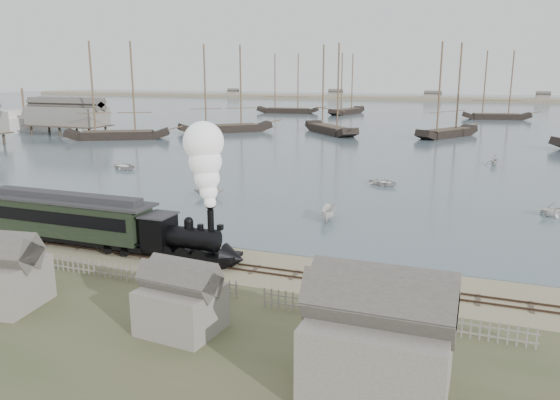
% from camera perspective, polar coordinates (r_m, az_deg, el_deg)
% --- Properties ---
extents(ground, '(600.00, 600.00, 0.00)m').
position_cam_1_polar(ground, '(41.62, -4.09, -6.06)').
color(ground, tan).
rests_on(ground, ground).
extents(harbor_water, '(600.00, 336.00, 0.06)m').
position_cam_1_polar(harbor_water, '(206.73, 16.27, 8.89)').
color(harbor_water, '#465864').
rests_on(harbor_water, ground).
extents(rail_track, '(120.00, 1.80, 0.16)m').
position_cam_1_polar(rail_track, '(39.91, -5.30, -6.88)').
color(rail_track, '#3B2A20').
rests_on(rail_track, ground).
extents(picket_fence_west, '(19.00, 0.10, 1.20)m').
position_cam_1_polar(picket_fence_west, '(39.26, -17.21, -7.85)').
color(picket_fence_west, slate).
rests_on(picket_fence_west, ground).
extents(picket_fence_east, '(15.00, 0.10, 1.20)m').
position_cam_1_polar(picket_fence_east, '(31.54, 11.41, -12.84)').
color(picket_fence_east, slate).
rests_on(picket_fence_east, ground).
extents(shed_left, '(5.00, 4.00, 4.10)m').
position_cam_1_polar(shed_left, '(37.53, -27.20, -9.76)').
color(shed_left, slate).
rests_on(shed_left, ground).
extents(shed_mid, '(4.00, 3.50, 3.60)m').
position_cam_1_polar(shed_mid, '(30.97, -10.18, -13.29)').
color(shed_mid, slate).
rests_on(shed_mid, ground).
extents(shed_right, '(6.00, 5.00, 5.10)m').
position_cam_1_polar(shed_right, '(25.84, 10.02, -19.05)').
color(shed_right, slate).
rests_on(shed_right, ground).
extents(far_spit, '(500.00, 20.00, 1.80)m').
position_cam_1_polar(far_spit, '(286.42, 17.65, 9.85)').
color(far_spit, tan).
rests_on(far_spit, ground).
extents(locomotive, '(8.03, 3.00, 10.01)m').
position_cam_1_polar(locomotive, '(39.59, -8.32, -0.23)').
color(locomotive, black).
rests_on(locomotive, ground).
extents(passenger_coach, '(15.52, 2.99, 3.77)m').
position_cam_1_polar(passenger_coach, '(47.15, -21.34, -1.65)').
color(passenger_coach, black).
rests_on(passenger_coach, ground).
extents(beached_dinghy, '(3.67, 4.60, 0.85)m').
position_cam_1_polar(beached_dinghy, '(51.58, -23.24, -2.82)').
color(beached_dinghy, silver).
rests_on(beached_dinghy, ground).
extents(rowboat_0, '(3.98, 3.25, 0.72)m').
position_cam_1_polar(rowboat_0, '(61.05, -20.09, -0.19)').
color(rowboat_0, silver).
rests_on(rowboat_0, harbor_water).
extents(rowboat_1, '(3.94, 4.19, 1.76)m').
position_cam_1_polar(rowboat_1, '(61.42, -7.46, 1.09)').
color(rowboat_1, silver).
rests_on(rowboat_1, harbor_water).
extents(rowboat_2, '(3.56, 1.81, 1.31)m').
position_cam_1_polar(rowboat_2, '(51.72, 5.03, -1.40)').
color(rowboat_2, silver).
rests_on(rowboat_2, harbor_water).
extents(rowboat_3, '(4.09, 4.64, 0.80)m').
position_cam_1_polar(rowboat_3, '(68.73, 10.80, 1.85)').
color(rowboat_3, silver).
rests_on(rowboat_3, harbor_water).
extents(rowboat_4, '(3.45, 3.52, 1.40)m').
position_cam_1_polar(rowboat_4, '(59.22, 26.50, -0.84)').
color(rowboat_4, silver).
rests_on(rowboat_4, harbor_water).
extents(rowboat_6, '(4.47, 5.18, 0.90)m').
position_cam_1_polar(rowboat_6, '(82.40, -16.11, 3.47)').
color(rowboat_6, silver).
rests_on(rowboat_6, harbor_water).
extents(rowboat_7, '(2.97, 2.57, 1.55)m').
position_cam_1_polar(rowboat_7, '(88.41, 21.49, 3.91)').
color(rowboat_7, silver).
rests_on(rowboat_7, harbor_water).
extents(schooner_0, '(20.69, 14.29, 20.00)m').
position_cam_1_polar(schooner_0, '(118.93, -16.88, 10.89)').
color(schooner_0, black).
rests_on(schooner_0, harbor_water).
extents(schooner_1, '(19.87, 18.08, 20.00)m').
position_cam_1_polar(schooner_1, '(128.64, -5.79, 11.51)').
color(schooner_1, black).
rests_on(schooner_1, harbor_water).
extents(schooner_2, '(16.95, 18.54, 20.00)m').
position_cam_1_polar(schooner_2, '(125.40, 5.36, 11.48)').
color(schooner_2, black).
rests_on(schooner_2, harbor_water).
extents(schooner_3, '(12.71, 18.11, 20.00)m').
position_cam_1_polar(schooner_3, '(123.26, 17.36, 10.92)').
color(schooner_3, black).
rests_on(schooner_3, harbor_water).
extents(schooner_6, '(21.31, 6.98, 20.00)m').
position_cam_1_polar(schooner_6, '(188.43, 0.80, 12.09)').
color(schooner_6, black).
rests_on(schooner_6, harbor_water).
extents(schooner_7, '(8.93, 19.51, 20.00)m').
position_cam_1_polar(schooner_7, '(185.91, 7.07, 11.98)').
color(schooner_7, black).
rests_on(schooner_7, harbor_water).
extents(schooner_8, '(19.67, 8.29, 20.00)m').
position_cam_1_polar(schooner_8, '(175.24, 21.94, 11.08)').
color(schooner_8, black).
rests_on(schooner_8, harbor_water).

